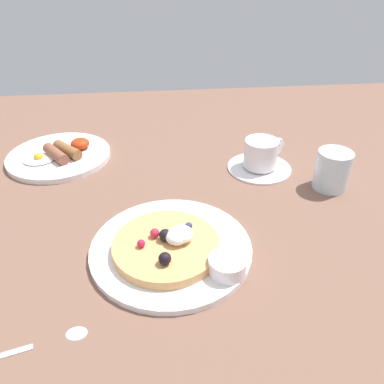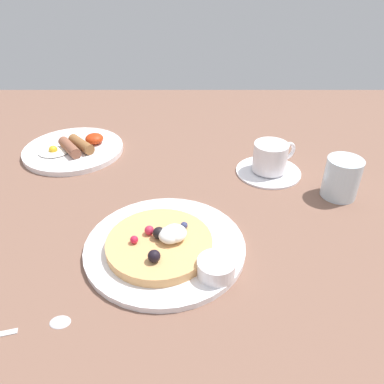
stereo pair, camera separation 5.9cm
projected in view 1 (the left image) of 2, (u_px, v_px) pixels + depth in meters
ground_plane at (173, 220)px, 70.95cm from camera, size 173.73×141.90×3.00cm
pancake_plate at (171, 248)px, 61.42cm from camera, size 26.42×26.42×1.07cm
pancake_with_berries at (168, 245)px, 59.61cm from camera, size 17.13×17.13×3.96cm
syrup_ramekin at (227, 265)px, 55.50cm from camera, size 5.71×5.71×2.62cm
breakfast_plate at (59, 156)px, 87.89cm from camera, size 23.60×23.60×1.23cm
fried_breakfast at (62, 151)px, 86.37cm from camera, size 14.28×11.10×2.68cm
coffee_saucer at (259, 167)px, 83.91cm from camera, size 14.15×14.15×0.85cm
coffee_cup at (261, 153)px, 82.00cm from camera, size 9.89×7.36×6.12cm
teaspoon at (41, 343)px, 47.13cm from camera, size 16.96×5.52×0.60cm
water_glass at (332, 170)px, 75.62cm from camera, size 6.90×6.90×8.10cm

